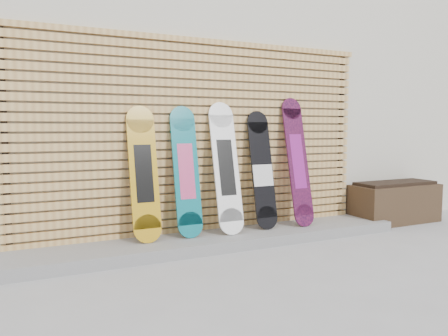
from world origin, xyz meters
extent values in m
plane|color=#949497|center=(0.00, 0.00, 0.00)|extent=(80.00, 80.00, 0.00)
cube|color=beige|center=(0.50, 3.50, 1.80)|extent=(12.00, 5.00, 3.60)
cube|color=gray|center=(-0.15, 0.68, 0.06)|extent=(4.60, 0.70, 0.12)
cube|color=tan|center=(-0.15, 0.97, 0.14)|extent=(4.20, 0.05, 0.08)
cube|color=tan|center=(-0.15, 0.97, 0.23)|extent=(4.20, 0.05, 0.08)
cube|color=tan|center=(-0.15, 0.97, 0.33)|extent=(4.20, 0.05, 0.07)
cube|color=tan|center=(-0.15, 0.97, 0.43)|extent=(4.20, 0.05, 0.07)
cube|color=tan|center=(-0.15, 0.97, 0.53)|extent=(4.20, 0.05, 0.07)
cube|color=tan|center=(-0.15, 0.97, 0.62)|extent=(4.20, 0.05, 0.07)
cube|color=tan|center=(-0.15, 0.97, 0.72)|extent=(4.20, 0.05, 0.07)
cube|color=tan|center=(-0.15, 0.97, 0.82)|extent=(4.20, 0.05, 0.07)
cube|color=tan|center=(-0.15, 0.97, 0.91)|extent=(4.20, 0.05, 0.07)
cube|color=tan|center=(-0.15, 0.97, 1.01)|extent=(4.20, 0.05, 0.08)
cube|color=tan|center=(-0.15, 0.97, 1.11)|extent=(4.20, 0.05, 0.08)
cube|color=tan|center=(-0.15, 0.97, 1.20)|extent=(4.20, 0.05, 0.08)
cube|color=tan|center=(-0.15, 0.97, 1.30)|extent=(4.20, 0.05, 0.08)
cube|color=tan|center=(-0.15, 0.97, 1.40)|extent=(4.20, 0.05, 0.08)
cube|color=tan|center=(-0.15, 0.97, 1.50)|extent=(4.20, 0.05, 0.08)
cube|color=tan|center=(-0.15, 0.97, 1.59)|extent=(4.20, 0.05, 0.08)
cube|color=tan|center=(-0.15, 0.97, 1.69)|extent=(4.20, 0.05, 0.08)
cube|color=tan|center=(-0.15, 0.97, 1.79)|extent=(4.20, 0.05, 0.08)
cube|color=tan|center=(-0.15, 0.97, 1.88)|extent=(4.20, 0.05, 0.08)
cube|color=tan|center=(-0.15, 0.97, 1.98)|extent=(4.20, 0.05, 0.08)
cube|color=tan|center=(-0.15, 0.97, 2.08)|extent=(4.20, 0.05, 0.08)
cube|color=tan|center=(-0.15, 0.97, 2.17)|extent=(4.20, 0.05, 0.08)
cube|color=black|center=(-2.17, 0.99, 1.12)|extent=(0.06, 0.04, 2.23)
cube|color=black|center=(1.87, 0.99, 1.12)|extent=(0.06, 0.04, 2.23)
cube|color=tan|center=(-0.15, 0.97, 2.26)|extent=(4.26, 0.07, 0.06)
cube|color=#322316|center=(2.60, 0.71, 0.26)|extent=(1.25, 0.52, 0.52)
cube|color=black|center=(2.60, 0.71, 0.54)|extent=(1.15, 0.42, 0.04)
cube|color=#C59115|center=(-0.89, 0.79, 0.82)|extent=(0.30, 0.25, 1.12)
cylinder|color=#C59115|center=(-0.89, 0.68, 0.27)|extent=(0.30, 0.08, 0.29)
cylinder|color=#C59115|center=(-0.89, 0.90, 1.38)|extent=(0.30, 0.08, 0.29)
cube|color=black|center=(-0.89, 0.79, 0.82)|extent=(0.18, 0.15, 0.60)
cube|color=#0C6C78|center=(-0.42, 0.79, 0.83)|extent=(0.28, 0.25, 1.14)
cylinder|color=#0C6C78|center=(-0.42, 0.68, 0.26)|extent=(0.28, 0.08, 0.28)
cylinder|color=#0C6C78|center=(-0.42, 0.91, 1.40)|extent=(0.28, 0.08, 0.28)
cube|color=#D94C84|center=(-0.42, 0.79, 0.83)|extent=(0.18, 0.14, 0.60)
cube|color=white|center=(0.05, 0.76, 0.85)|extent=(0.30, 0.30, 1.18)
cylinder|color=white|center=(0.05, 0.62, 0.27)|extent=(0.30, 0.09, 0.30)
cylinder|color=white|center=(0.05, 0.90, 1.44)|extent=(0.30, 0.09, 0.30)
cube|color=black|center=(0.05, 0.76, 0.85)|extent=(0.19, 0.17, 0.62)
cube|color=black|center=(0.53, 0.79, 0.81)|extent=(0.28, 0.26, 1.11)
cylinder|color=black|center=(0.53, 0.67, 0.25)|extent=(0.28, 0.08, 0.27)
cylinder|color=black|center=(0.53, 0.91, 1.36)|extent=(0.28, 0.08, 0.27)
cube|color=silver|center=(0.53, 0.77, 0.74)|extent=(0.26, 0.08, 0.25)
cube|color=black|center=(1.01, 0.75, 0.89)|extent=(0.27, 0.32, 1.29)
cylinder|color=black|center=(1.01, 0.60, 0.25)|extent=(0.27, 0.08, 0.27)
cylinder|color=black|center=(1.01, 0.90, 1.53)|extent=(0.27, 0.08, 0.27)
cube|color=#871B79|center=(1.01, 0.75, 0.89)|extent=(0.17, 0.18, 0.65)
camera|label=1|loc=(-2.08, -3.63, 1.30)|focal=35.00mm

